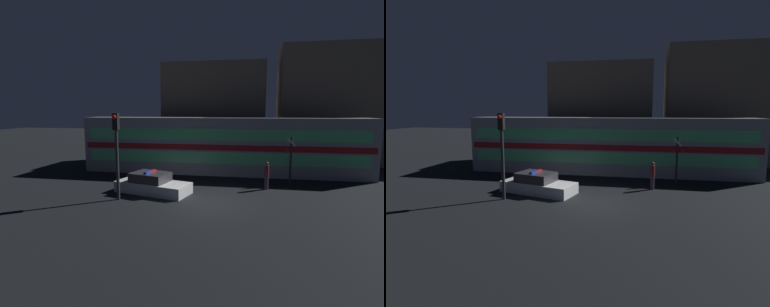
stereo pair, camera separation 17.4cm
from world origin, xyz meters
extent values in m
plane|color=black|center=(0.00, 0.00, 0.00)|extent=(120.00, 120.00, 0.00)
cube|color=gray|center=(0.18, 8.13, 2.18)|extent=(21.82, 2.84, 4.37)
cube|color=maroon|center=(0.18, 6.71, 2.18)|extent=(21.38, 0.03, 0.44)
cube|color=#59D88C|center=(0.18, 6.71, 1.40)|extent=(20.73, 0.02, 0.87)
cube|color=#59D88C|center=(0.18, 6.71, 3.14)|extent=(20.73, 0.02, 0.87)
cube|color=silver|center=(-3.41, 1.58, 0.33)|extent=(4.80, 2.93, 0.66)
cube|color=#333338|center=(-3.58, 1.63, 0.94)|extent=(2.49, 2.12, 0.55)
cube|color=blue|center=(-3.65, 1.36, 1.27)|extent=(0.34, 0.58, 0.12)
cube|color=red|center=(-3.51, 1.89, 1.27)|extent=(0.34, 0.58, 0.12)
cylinder|color=#3F384C|center=(3.38, 3.60, 0.42)|extent=(0.25, 0.25, 0.83)
cylinder|color=maroon|center=(3.38, 3.60, 1.18)|extent=(0.30, 0.30, 0.70)
sphere|color=brown|center=(3.38, 3.60, 1.64)|extent=(0.23, 0.23, 0.23)
cylinder|color=#2D2D33|center=(5.06, 5.56, 1.60)|extent=(0.14, 0.14, 3.20)
sphere|color=red|center=(4.77, 5.41, 2.24)|extent=(0.26, 0.26, 0.26)
sphere|color=red|center=(5.34, 5.41, 2.24)|extent=(0.26, 0.26, 0.26)
cube|color=white|center=(5.06, 5.46, 2.81)|extent=(0.58, 0.03, 0.58)
cylinder|color=#2D2D33|center=(-4.87, -0.13, 1.94)|extent=(0.17, 0.17, 3.88)
cube|color=black|center=(-4.87, -0.13, 4.33)|extent=(0.30, 0.30, 0.90)
sphere|color=red|center=(-4.87, -0.33, 4.58)|extent=(0.23, 0.23, 0.23)
cube|color=#726656|center=(-1.22, 15.12, 4.73)|extent=(9.85, 4.59, 9.46)
cube|color=#726656|center=(9.88, 14.68, 5.37)|extent=(9.76, 4.46, 10.73)
camera|label=1|loc=(2.09, -15.30, 4.95)|focal=28.00mm
camera|label=2|loc=(2.26, -15.26, 4.95)|focal=28.00mm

